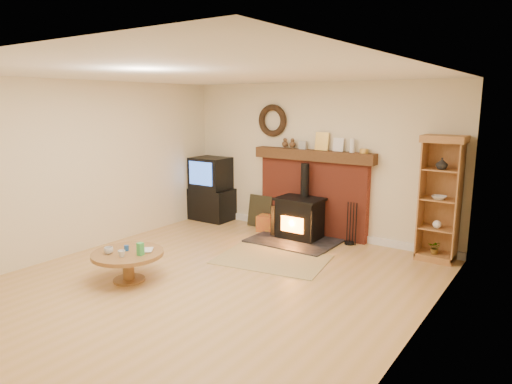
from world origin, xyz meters
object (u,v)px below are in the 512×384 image
Objects in this scene: tv_unit at (211,190)px; wood_stove at (299,219)px; coffee_table at (128,258)px; curio_cabinet at (440,199)px.

wood_stove is at bearing -5.39° from tv_unit.
tv_unit reaches higher than coffee_table.
wood_stove is 2.11m from tv_unit.
wood_stove is 2.99m from coffee_table.
coffee_table is (-3.05, -3.13, -0.60)m from curio_cabinet.
wood_stove reaches higher than tv_unit.
wood_stove is 0.77× the size of curio_cabinet.
curio_cabinet is (2.15, 0.28, 0.57)m from wood_stove.
tv_unit is 1.34× the size of coffee_table.
tv_unit is 0.67× the size of curio_cabinet.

